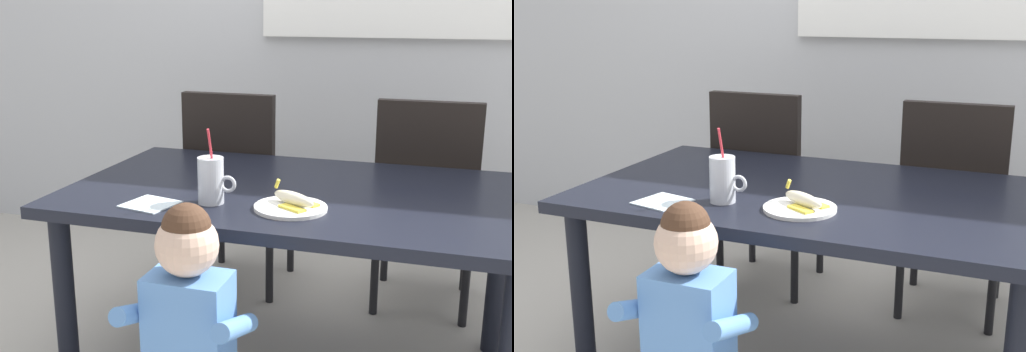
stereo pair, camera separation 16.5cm
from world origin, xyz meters
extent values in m
cube|color=black|center=(0.00, 0.00, 0.69)|extent=(1.56, 0.94, 0.04)
cylinder|color=black|center=(-0.70, -0.39, 0.34)|extent=(0.07, 0.07, 0.67)
cylinder|color=black|center=(-0.70, 0.39, 0.34)|extent=(0.07, 0.07, 0.67)
cylinder|color=black|center=(0.70, 0.39, 0.34)|extent=(0.07, 0.07, 0.67)
cube|color=black|center=(-0.45, 0.73, 0.45)|extent=(0.44, 0.44, 0.06)
cube|color=black|center=(-0.45, 0.53, 0.72)|extent=(0.42, 0.05, 0.48)
cylinder|color=black|center=(-0.26, 0.92, 0.21)|extent=(0.04, 0.04, 0.42)
cylinder|color=black|center=(-0.64, 0.92, 0.21)|extent=(0.04, 0.04, 0.42)
cylinder|color=black|center=(-0.26, 0.54, 0.21)|extent=(0.04, 0.04, 0.42)
cylinder|color=black|center=(-0.64, 0.54, 0.21)|extent=(0.04, 0.04, 0.42)
cube|color=black|center=(0.41, 0.76, 0.45)|extent=(0.44, 0.44, 0.06)
cube|color=black|center=(0.41, 0.56, 0.72)|extent=(0.42, 0.05, 0.48)
cylinder|color=black|center=(0.60, 0.95, 0.21)|extent=(0.04, 0.04, 0.42)
cylinder|color=black|center=(0.22, 0.95, 0.21)|extent=(0.04, 0.04, 0.42)
cylinder|color=black|center=(0.60, 0.57, 0.21)|extent=(0.04, 0.04, 0.42)
cylinder|color=black|center=(0.22, 0.57, 0.21)|extent=(0.04, 0.04, 0.42)
cube|color=#598CD1|center=(-0.13, -0.65, 0.49)|extent=(0.22, 0.15, 0.30)
sphere|color=beige|center=(-0.13, -0.65, 0.72)|extent=(0.17, 0.17, 0.17)
sphere|color=#472D1E|center=(-0.13, -0.65, 0.77)|extent=(0.13, 0.13, 0.13)
cylinder|color=#598CD1|center=(-0.27, -0.67, 0.52)|extent=(0.05, 0.24, 0.13)
cylinder|color=#598CD1|center=(0.01, -0.67, 0.52)|extent=(0.05, 0.24, 0.13)
cylinder|color=silver|center=(-0.22, -0.24, 0.79)|extent=(0.08, 0.08, 0.15)
cylinder|color=#8C6647|center=(-0.22, -0.24, 0.76)|extent=(0.07, 0.07, 0.08)
torus|color=silver|center=(-0.17, -0.24, 0.78)|extent=(0.06, 0.01, 0.06)
cylinder|color=#E5333F|center=(-0.22, -0.25, 0.86)|extent=(0.01, 0.07, 0.21)
cylinder|color=white|center=(0.04, -0.23, 0.72)|extent=(0.23, 0.23, 0.01)
ellipsoid|color=#F4EAC6|center=(0.04, -0.22, 0.75)|extent=(0.17, 0.13, 0.04)
cube|color=yellow|center=(0.05, -0.27, 0.73)|extent=(0.09, 0.07, 0.01)
cube|color=yellow|center=(0.08, -0.20, 0.73)|extent=(0.09, 0.07, 0.01)
cylinder|color=yellow|center=(-0.02, -0.18, 0.78)|extent=(0.03, 0.02, 0.03)
cube|color=silver|center=(-0.40, -0.32, 0.72)|extent=(0.18, 0.18, 0.00)
camera|label=1|loc=(0.52, -2.09, 1.33)|focal=45.32mm
camera|label=2|loc=(0.68, -2.04, 1.33)|focal=45.32mm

